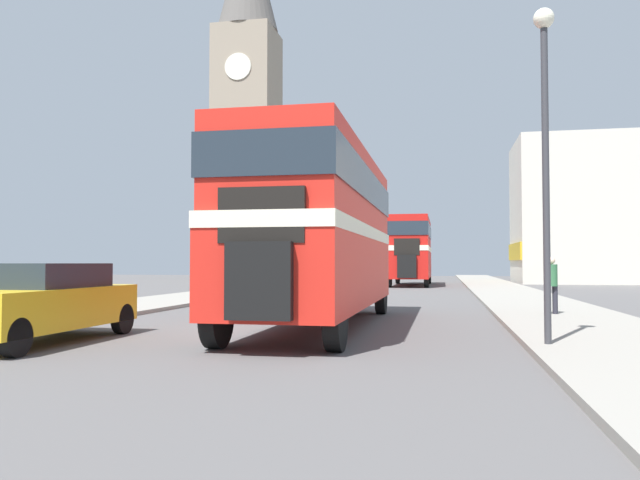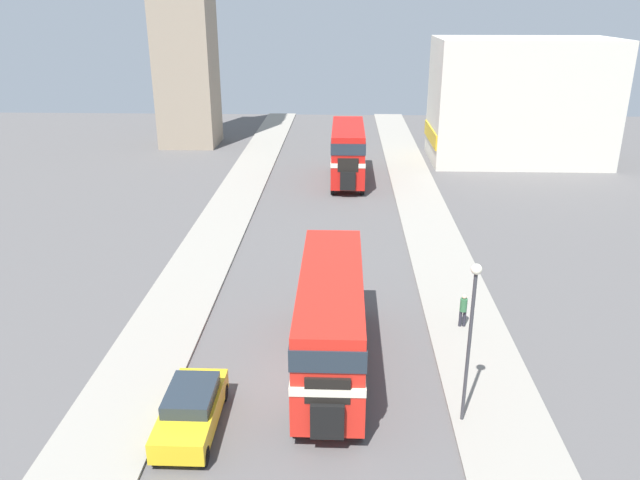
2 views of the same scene
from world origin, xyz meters
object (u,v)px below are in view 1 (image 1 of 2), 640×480
(street_lamp, at_px, (545,123))
(bus_distant, at_px, (411,246))
(double_decker_bus, at_px, (320,224))
(church_tower, at_px, (247,89))
(car_parked_near, at_px, (40,302))
(pedestrian_walking, at_px, (552,282))

(street_lamp, bearing_deg, bus_distant, 97.19)
(double_decker_bus, bearing_deg, church_tower, 110.18)
(street_lamp, bearing_deg, car_parked_near, -175.56)
(bus_distant, bearing_deg, street_lamp, -82.81)
(car_parked_near, xyz_separation_m, church_tower, (-10.35, 44.70, 17.00))
(pedestrian_walking, bearing_deg, church_tower, 119.10)
(double_decker_bus, relative_size, bus_distant, 1.07)
(double_decker_bus, xyz_separation_m, pedestrian_walking, (5.79, 3.44, -1.44))
(bus_distant, relative_size, church_tower, 0.27)
(pedestrian_walking, height_order, church_tower, church_tower)
(pedestrian_walking, bearing_deg, double_decker_bus, -149.26)
(pedestrian_walking, xyz_separation_m, street_lamp, (-1.15, -6.66, 2.96))
(church_tower, bearing_deg, double_decker_bus, -69.82)
(car_parked_near, bearing_deg, double_decker_bus, 40.30)
(bus_distant, distance_m, car_parked_near, 32.01)
(car_parked_near, height_order, church_tower, church_tower)
(bus_distant, distance_m, street_lamp, 31.05)
(car_parked_near, bearing_deg, bus_distant, 80.28)
(church_tower, bearing_deg, car_parked_near, -76.97)
(car_parked_near, bearing_deg, pedestrian_walking, 35.28)
(car_parked_near, relative_size, church_tower, 0.12)
(car_parked_near, xyz_separation_m, pedestrian_walking, (10.43, 7.38, 0.22))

